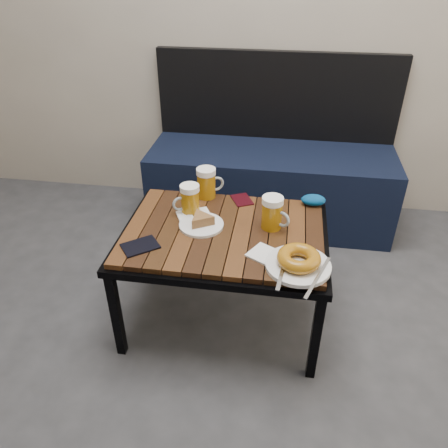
# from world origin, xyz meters

# --- Properties ---
(bench) EXTENTS (1.40, 0.50, 0.95)m
(bench) POSITION_xyz_m (0.13, 1.76, 0.27)
(bench) COLOR black
(bench) RESTS_ON ground
(cafe_table) EXTENTS (0.84, 0.62, 0.47)m
(cafe_table) POSITION_xyz_m (-0.01, 0.88, 0.43)
(cafe_table) COLOR black
(cafe_table) RESTS_ON ground
(beer_mug_left) EXTENTS (0.12, 0.11, 0.13)m
(beer_mug_left) POSITION_xyz_m (-0.18, 0.99, 0.54)
(beer_mug_left) COLOR #9F690C
(beer_mug_left) RESTS_ON cafe_table
(beer_mug_centre) EXTENTS (0.13, 0.11, 0.14)m
(beer_mug_centre) POSITION_xyz_m (-0.13, 1.14, 0.54)
(beer_mug_centre) COLOR #9F690C
(beer_mug_centre) RESTS_ON cafe_table
(beer_mug_right) EXTENTS (0.13, 0.11, 0.14)m
(beer_mug_right) POSITION_xyz_m (0.18, 0.92, 0.54)
(beer_mug_right) COLOR #9F690C
(beer_mug_right) RESTS_ON cafe_table
(plate_pie) EXTENTS (0.18, 0.18, 0.05)m
(plate_pie) POSITION_xyz_m (-0.11, 0.89, 0.49)
(plate_pie) COLOR white
(plate_pie) RESTS_ON cafe_table
(plate_bagel) EXTENTS (0.24, 0.30, 0.07)m
(plate_bagel) POSITION_xyz_m (0.29, 0.68, 0.50)
(plate_bagel) COLOR white
(plate_bagel) RESTS_ON cafe_table
(napkin_left) EXTENTS (0.18, 0.18, 0.01)m
(napkin_left) POSITION_xyz_m (-0.14, 0.94, 0.48)
(napkin_left) COLOR white
(napkin_left) RESTS_ON cafe_table
(napkin_right) EXTENTS (0.16, 0.15, 0.01)m
(napkin_right) POSITION_xyz_m (0.17, 0.73, 0.48)
(napkin_right) COLOR white
(napkin_right) RESTS_ON cafe_table
(passport_navy) EXTENTS (0.16, 0.16, 0.01)m
(passport_navy) POSITION_xyz_m (-0.31, 0.71, 0.48)
(passport_navy) COLOR black
(passport_navy) RESTS_ON cafe_table
(passport_burgundy) EXTENTS (0.12, 0.13, 0.01)m
(passport_burgundy) POSITION_xyz_m (0.03, 1.13, 0.47)
(passport_burgundy) COLOR black
(passport_burgundy) RESTS_ON cafe_table
(knit_pouch) EXTENTS (0.11, 0.08, 0.05)m
(knit_pouch) POSITION_xyz_m (0.35, 1.14, 0.50)
(knit_pouch) COLOR navy
(knit_pouch) RESTS_ON cafe_table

